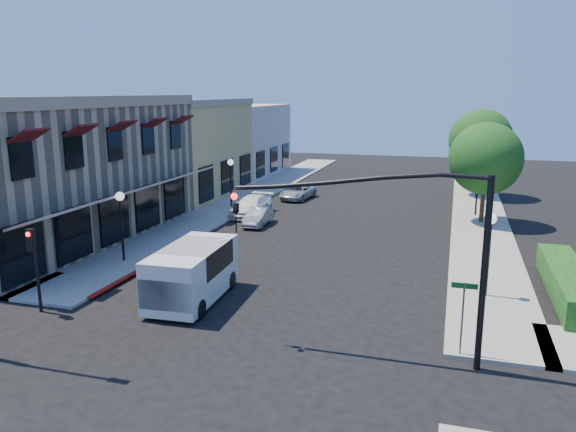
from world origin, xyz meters
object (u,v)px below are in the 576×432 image
(street_tree_a, at_px, (486,159))
(white_van, at_px, (192,271))
(street_name_sign, at_px, (463,307))
(lamppost_right_far, at_px, (478,177))
(lamppost_right_near, at_px, (490,234))
(parked_car_b, at_px, (258,217))
(secondary_signal, at_px, (34,255))
(parked_car_a, at_px, (171,269))
(lamppost_left_far, at_px, (231,171))
(parked_car_d, at_px, (298,192))
(street_tree_b, at_px, (481,140))
(lamppost_left_near, at_px, (121,209))
(signal_mast_arm, at_px, (412,235))
(parked_car_c, at_px, (251,206))

(street_tree_a, height_order, white_van, street_tree_a)
(street_name_sign, relative_size, lamppost_right_far, 0.70)
(lamppost_right_near, bearing_deg, lamppost_right_far, 90.00)
(parked_car_b, bearing_deg, secondary_signal, -103.00)
(secondary_signal, relative_size, lamppost_right_far, 0.93)
(street_tree_a, distance_m, street_name_sign, 20.00)
(white_van, relative_size, parked_car_a, 1.43)
(lamppost_left_far, xyz_separation_m, lamppost_right_near, (17.00, -14.00, 0.00))
(lamppost_left_far, relative_size, white_van, 0.70)
(street_name_sign, height_order, lamppost_right_near, lamppost_right_near)
(street_tree_a, distance_m, parked_car_d, 14.86)
(street_tree_b, relative_size, parked_car_b, 2.13)
(street_tree_b, distance_m, parked_car_a, 29.61)
(secondary_signal, bearing_deg, street_tree_a, 50.79)
(lamppost_left_near, bearing_deg, parked_car_d, 78.84)
(lamppost_right_far, xyz_separation_m, white_van, (-11.39, -19.76, -1.45))
(street_name_sign, xyz_separation_m, lamppost_right_far, (1.00, 21.80, 1.04))
(parked_car_a, bearing_deg, signal_mast_arm, -28.51)
(lamppost_right_near, bearing_deg, parked_car_a, -171.45)
(lamppost_left_near, distance_m, parked_car_c, 12.39)
(lamppost_left_near, bearing_deg, parked_car_a, -28.39)
(street_tree_b, height_order, secondary_signal, street_tree_b)
(street_name_sign, distance_m, lamppost_right_near, 5.98)
(lamppost_right_near, height_order, parked_car_a, lamppost_right_near)
(street_tree_a, bearing_deg, lamppost_left_far, 180.00)
(secondary_signal, bearing_deg, parked_car_b, 78.71)
(street_name_sign, height_order, lamppost_left_near, lamppost_left_near)
(street_tree_b, distance_m, lamppost_left_near, 29.64)
(signal_mast_arm, height_order, parked_car_c, signal_mast_arm)
(signal_mast_arm, bearing_deg, parked_car_b, 123.76)
(signal_mast_arm, relative_size, secondary_signal, 2.41)
(street_tree_a, distance_m, lamppost_right_far, 2.49)
(lamppost_left_near, distance_m, parked_car_d, 19.24)
(lamppost_right_far, height_order, white_van, lamppost_right_far)
(street_tree_a, distance_m, parked_car_c, 15.54)
(secondary_signal, xyz_separation_m, parked_car_d, (3.20, 25.35, -1.76))
(signal_mast_arm, bearing_deg, street_tree_a, 81.83)
(street_name_sign, distance_m, parked_car_c, 22.49)
(lamppost_right_near, relative_size, white_van, 0.70)
(signal_mast_arm, relative_size, lamppost_left_near, 2.24)
(signal_mast_arm, height_order, lamppost_right_far, signal_mast_arm)
(lamppost_right_far, distance_m, parked_car_c, 15.38)
(street_name_sign, relative_size, lamppost_right_near, 0.70)
(signal_mast_arm, relative_size, parked_car_a, 2.24)
(lamppost_right_far, distance_m, white_van, 22.86)
(street_name_sign, relative_size, lamppost_left_near, 0.70)
(parked_car_b, bearing_deg, signal_mast_arm, -57.95)
(street_tree_a, xyz_separation_m, parked_car_d, (-13.60, 4.75, -3.63))
(lamppost_left_far, xyz_separation_m, parked_car_b, (3.70, -4.56, -2.19))
(street_tree_a, xyz_separation_m, parked_car_c, (-15.00, -2.00, -3.53))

